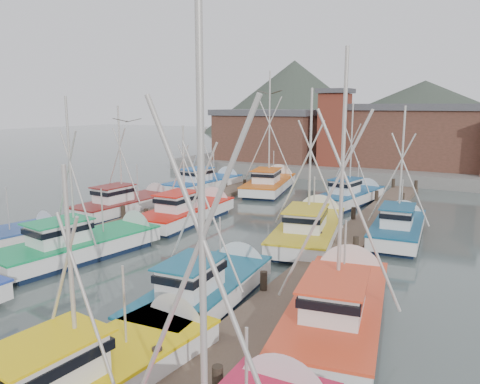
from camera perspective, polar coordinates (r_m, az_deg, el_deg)
The scene contains 21 objects.
ground at distance 24.54m, azimuth -7.92°, elevation -8.49°, with size 260.00×260.00×0.00m, color #45534F.
dock_left at distance 31.76m, azimuth -13.83°, elevation -3.88°, with size 2.30×46.00×1.50m.
dock_right at distance 24.91m, azimuth 11.07°, elevation -7.78°, with size 2.30×46.00×1.50m.
quay at distance 57.78m, azimuth 14.31°, elevation 2.91°, with size 44.00×16.00×1.20m, color gray.
shed_left at distance 59.20m, azimuth 3.55°, elevation 7.03°, with size 12.72×8.48×6.20m.
shed_center at distance 56.25m, azimuth 20.46°, elevation 6.56°, with size 14.84×9.54×6.90m.
lookout_tower at distance 54.04m, azimuth 11.42°, elevation 7.80°, with size 3.60×3.60×8.50m.
distant_hills at distance 143.90m, azimuth 17.84°, elevation 6.89°, with size 175.00×140.00×42.00m.
boat_1 at distance 14.45m, azimuth -16.70°, elevation -20.23°, with size 3.71×9.25×7.31m.
boat_4 at distance 26.34m, azimuth -18.08°, elevation -6.03°, with size 4.37×9.73×9.23m.
boat_5 at distance 19.36m, azimuth -3.69°, elevation -11.56°, with size 3.58×8.79×8.98m.
boat_7 at distance 18.26m, azimuth 12.04°, elevation -13.17°, with size 4.53×10.09×10.74m.
boat_8 at distance 32.77m, azimuth -6.06°, elevation -2.35°, with size 3.21×9.39×7.46m.
boat_9 at distance 28.56m, azimuth 8.58°, elevation -4.33°, with size 5.00×10.63×9.86m.
boat_10 at distance 36.06m, azimuth -13.36°, elevation -1.38°, with size 3.58×9.01×8.67m.
boat_11 at distance 30.06m, azimuth 18.78°, elevation -4.04°, with size 3.50×8.69×8.64m.
boat_12 at distance 44.16m, azimuth 3.77°, elevation 1.06°, with size 5.19×10.72×11.93m.
boat_13 at distance 39.27m, azimuth 13.57°, elevation -0.43°, with size 3.95×8.79×8.84m.
boat_14 at distance 44.54m, azimuth -3.99°, elevation 1.12°, with size 3.75×9.53×8.28m.
gull_near at distance 22.75m, azimuth -13.62°, elevation 8.44°, with size 1.54×0.66×0.24m.
gull_far at distance 24.83m, azimuth 3.61°, elevation 12.00°, with size 1.54×0.66×0.24m.
Camera 1 is at (13.87, -18.60, 7.97)m, focal length 35.00 mm.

